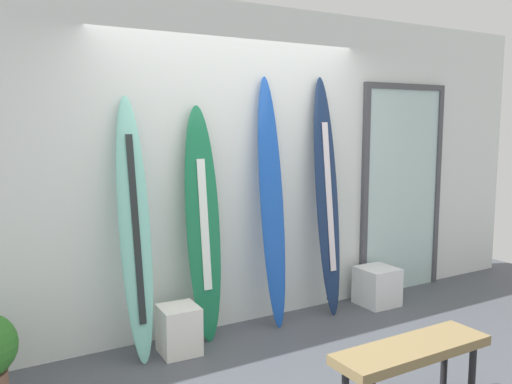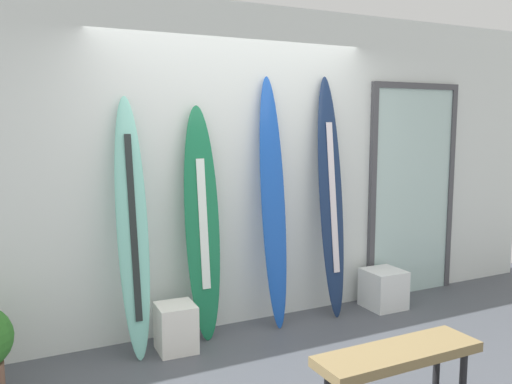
{
  "view_description": "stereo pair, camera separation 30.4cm",
  "coord_description": "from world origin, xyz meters",
  "views": [
    {
      "loc": [
        -2.2,
        -2.88,
        1.79
      ],
      "look_at": [
        0.06,
        0.95,
        1.21
      ],
      "focal_mm": 37.61,
      "sensor_mm": 36.0,
      "label": 1
    },
    {
      "loc": [
        -1.93,
        -3.03,
        1.79
      ],
      "look_at": [
        0.06,
        0.95,
        1.21
      ],
      "focal_mm": 37.61,
      "sensor_mm": 36.0,
      "label": 2
    }
  ],
  "objects": [
    {
      "name": "surfboard_seafoam",
      "position": [
        -0.98,
        0.98,
        1.0
      ],
      "size": [
        0.26,
        0.42,
        2.0
      ],
      "color": "#7CCEBC",
      "rests_on": "ground"
    },
    {
      "name": "surfboard_cobalt",
      "position": [
        0.26,
        1.02,
        1.08
      ],
      "size": [
        0.23,
        0.33,
        2.19
      ],
      "color": "blue",
      "rests_on": "ground"
    },
    {
      "name": "surfboard_navy",
      "position": [
        0.86,
        1.02,
        1.09
      ],
      "size": [
        0.25,
        0.33,
        2.21
      ],
      "color": "navy",
      "rests_on": "ground"
    },
    {
      "name": "wall_back",
      "position": [
        0.0,
        1.3,
        1.4
      ],
      "size": [
        7.2,
        0.2,
        2.8
      ],
      "primitive_type": "cube",
      "color": "silver",
      "rests_on": "ground"
    },
    {
      "name": "display_block_center",
      "position": [
        1.43,
        0.92,
        0.19
      ],
      "size": [
        0.36,
        0.36,
        0.37
      ],
      "color": "white",
      "rests_on": "ground"
    },
    {
      "name": "surfboard_emerald",
      "position": [
        -0.39,
        1.03,
        0.95
      ],
      "size": [
        0.3,
        0.25,
        1.93
      ],
      "color": "#197147",
      "rests_on": "ground"
    },
    {
      "name": "display_block_left",
      "position": [
        -0.69,
        0.87,
        0.19
      ],
      "size": [
        0.31,
        0.31,
        0.38
      ],
      "color": "white",
      "rests_on": "ground"
    },
    {
      "name": "glass_door",
      "position": [
        1.99,
        1.18,
        1.13
      ],
      "size": [
        1.11,
        0.06,
        2.19
      ],
      "color": "silver",
      "rests_on": "ground"
    },
    {
      "name": "ground",
      "position": [
        0.0,
        0.0,
        -0.02
      ],
      "size": [
        8.0,
        8.0,
        0.04
      ],
      "primitive_type": "cube",
      "color": "#484C53"
    },
    {
      "name": "bench",
      "position": [
        0.14,
        -0.74,
        0.42
      ],
      "size": [
        1.05,
        0.31,
        0.48
      ],
      "color": "olive",
      "rests_on": "ground"
    }
  ]
}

